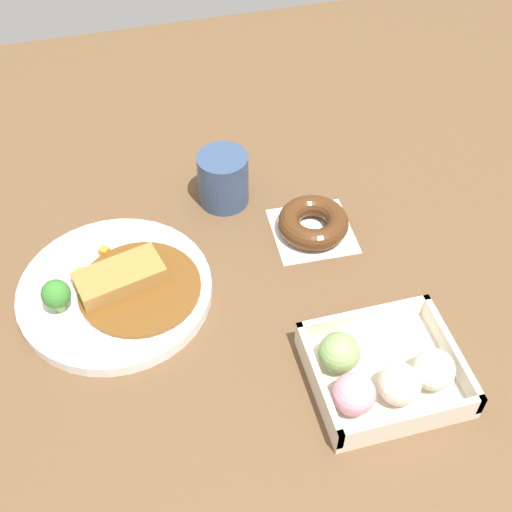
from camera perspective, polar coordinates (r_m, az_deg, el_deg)
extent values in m
plane|color=brown|center=(0.90, -0.56, -5.54)|extent=(1.60, 1.60, 0.00)
cylinder|color=white|center=(0.95, -11.74, -2.90)|extent=(0.26, 0.26, 0.02)
cylinder|color=brown|center=(0.93, -9.75, -2.65)|extent=(0.17, 0.17, 0.01)
cube|color=#A87538|center=(0.92, -11.39, -1.72)|extent=(0.13, 0.08, 0.02)
cylinder|color=white|center=(0.95, -14.34, -1.84)|extent=(0.05, 0.05, 0.00)
ellipsoid|color=yellow|center=(0.95, -14.44, -1.48)|extent=(0.02, 0.02, 0.01)
cylinder|color=#8CB766|center=(0.92, -16.19, -3.95)|extent=(0.01, 0.01, 0.02)
sphere|color=#387A2D|center=(0.91, -16.48, -3.07)|extent=(0.04, 0.04, 0.04)
cube|color=orange|center=(0.98, -12.62, 0.38)|extent=(0.02, 0.02, 0.01)
cube|color=beige|center=(0.86, 10.65, -9.88)|extent=(0.18, 0.16, 0.01)
cube|color=beige|center=(0.82, 5.25, -10.53)|extent=(0.01, 0.16, 0.03)
cube|color=beige|center=(0.88, 16.05, -7.71)|extent=(0.01, 0.16, 0.03)
cube|color=beige|center=(0.81, 12.91, -13.40)|extent=(0.18, 0.01, 0.03)
cube|color=beige|center=(0.89, 8.99, -5.16)|extent=(0.18, 0.01, 0.03)
sphere|color=pink|center=(0.81, 8.23, -11.41)|extent=(0.05, 0.05, 0.05)
sphere|color=#EFE5C6|center=(0.82, 11.97, -10.50)|extent=(0.05, 0.05, 0.05)
sphere|color=silver|center=(0.84, 14.72, -9.21)|extent=(0.05, 0.05, 0.05)
sphere|color=#84A860|center=(0.84, 7.00, -8.06)|extent=(0.05, 0.05, 0.05)
cube|color=white|center=(1.02, 4.77, 2.12)|extent=(0.12, 0.12, 0.00)
torus|color=#4C2B14|center=(1.00, 4.83, 2.81)|extent=(0.11, 0.11, 0.03)
cylinder|color=#33476B|center=(1.04, -2.77, 6.48)|extent=(0.08, 0.08, 0.09)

